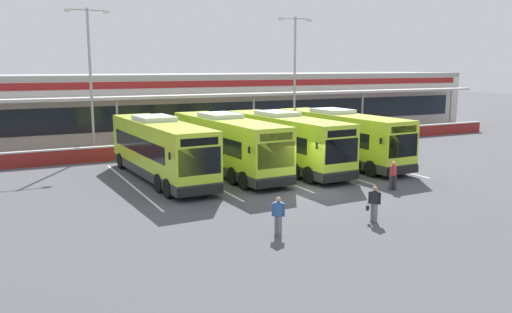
{
  "coord_description": "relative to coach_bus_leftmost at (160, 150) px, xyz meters",
  "views": [
    {
      "loc": [
        -15.29,
        -23.89,
        6.78
      ],
      "look_at": [
        -1.77,
        3.0,
        1.6
      ],
      "focal_mm": 36.96,
      "sensor_mm": 36.0,
      "label": 1
    }
  ],
  "objects": [
    {
      "name": "red_barrier_wall",
      "position": [
        6.4,
        7.89,
        -1.23
      ],
      "size": [
        60.0,
        0.4,
        1.1
      ],
      "color": "maroon",
      "rests_on": "ground"
    },
    {
      "name": "pedestrian_with_handbag",
      "position": [
        5.78,
        -12.83,
        -0.93
      ],
      "size": [
        0.55,
        0.59,
        1.62
      ],
      "color": "slate",
      "rests_on": "ground"
    },
    {
      "name": "pedestrian_child",
      "position": [
        1.09,
        -12.63,
        -0.91
      ],
      "size": [
        0.5,
        0.42,
        1.62
      ],
      "color": "slate",
      "rests_on": "ground"
    },
    {
      "name": "bay_stripe_mid_east",
      "position": [
        14.8,
        -0.61,
        -1.78
      ],
      "size": [
        0.14,
        13.0,
        0.01
      ],
      "primitive_type": "cube",
      "color": "silver",
      "rests_on": "ground"
    },
    {
      "name": "ground_plane",
      "position": [
        6.4,
        -6.61,
        -1.79
      ],
      "size": [
        200.0,
        200.0,
        0.0
      ],
      "primitive_type": "plane",
      "color": "#4C4C51"
    },
    {
      "name": "lamp_post_centre",
      "position": [
        15.25,
        9.91,
        4.5
      ],
      "size": [
        3.24,
        0.28,
        11.0
      ],
      "color": "#9E9EA3",
      "rests_on": "ground"
    },
    {
      "name": "coach_bus_right_centre",
      "position": [
        12.8,
        -0.52,
        0.0
      ],
      "size": [
        3.32,
        12.25,
        3.78
      ],
      "color": "#B7DB2D",
      "rests_on": "ground"
    },
    {
      "name": "bay_stripe_mid_west",
      "position": [
        6.4,
        -0.61,
        -1.78
      ],
      "size": [
        0.14,
        13.0,
        0.01
      ],
      "primitive_type": "cube",
      "color": "silver",
      "rests_on": "ground"
    },
    {
      "name": "pedestrian_near_bin",
      "position": [
        10.63,
        -8.51,
        -0.91
      ],
      "size": [
        0.54,
        0.31,
        1.62
      ],
      "color": "#33333D",
      "rests_on": "ground"
    },
    {
      "name": "terminal_building",
      "position": [
        6.4,
        20.3,
        1.23
      ],
      "size": [
        70.0,
        13.0,
        6.0
      ],
      "color": "beige",
      "rests_on": "ground"
    },
    {
      "name": "coach_bus_leftmost",
      "position": [
        0.0,
        0.0,
        0.0
      ],
      "size": [
        3.32,
        12.25,
        3.78
      ],
      "color": "#B7DB2D",
      "rests_on": "ground"
    },
    {
      "name": "bay_stripe_centre",
      "position": [
        10.6,
        -0.61,
        -1.78
      ],
      "size": [
        0.14,
        13.0,
        0.01
      ],
      "primitive_type": "cube",
      "color": "silver",
      "rests_on": "ground"
    },
    {
      "name": "bay_stripe_far_west",
      "position": [
        -2.0,
        -0.61,
        -1.78
      ],
      "size": [
        0.14,
        13.0,
        0.01
      ],
      "primitive_type": "cube",
      "color": "silver",
      "rests_on": "ground"
    },
    {
      "name": "lamp_post_west",
      "position": [
        -2.07,
        10.71,
        4.5
      ],
      "size": [
        3.24,
        0.28,
        11.0
      ],
      "color": "#9E9EA3",
      "rests_on": "ground"
    },
    {
      "name": "coach_bus_centre",
      "position": [
        8.34,
        -0.46,
        0.0
      ],
      "size": [
        3.32,
        12.25,
        3.78
      ],
      "color": "#B7DB2D",
      "rests_on": "ground"
    },
    {
      "name": "coach_bus_left_centre",
      "position": [
        4.34,
        -0.07,
        0.0
      ],
      "size": [
        3.32,
        12.25,
        3.78
      ],
      "color": "#B7DB2D",
      "rests_on": "ground"
    },
    {
      "name": "bay_stripe_west",
      "position": [
        2.2,
        -0.61,
        -1.78
      ],
      "size": [
        0.14,
        13.0,
        0.01
      ],
      "primitive_type": "cube",
      "color": "silver",
      "rests_on": "ground"
    }
  ]
}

